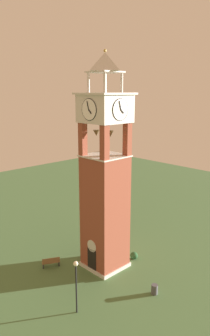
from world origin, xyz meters
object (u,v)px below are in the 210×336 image
park_bench (51,262)px  trash_bin (154,289)px  lamp_post (76,278)px  clock_tower (105,185)px

park_bench → trash_bin: size_ratio=2.03×
park_bench → trash_bin: 9.77m
park_bench → lamp_post: lamp_post is taller
clock_tower → trash_bin: (5.80, -0.10, -7.41)m
trash_bin → clock_tower: bearing=179.0°
lamp_post → trash_bin: lamp_post is taller
lamp_post → trash_bin: size_ratio=5.16×
trash_bin → lamp_post: bearing=-113.7°
park_bench → lamp_post: 7.25m
clock_tower → park_bench: bearing=-131.1°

